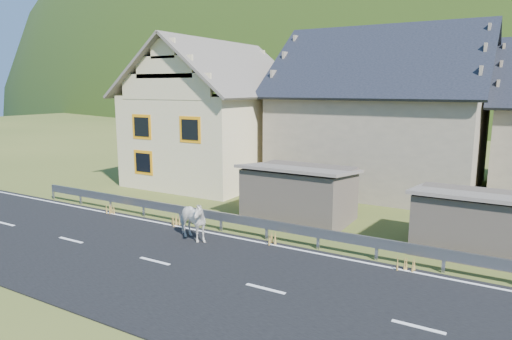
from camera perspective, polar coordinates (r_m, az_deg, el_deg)
The scene contains 10 objects.
ground at distance 12.84m, azimuth 1.20°, elevation -14.79°, with size 160.00×160.00×0.00m, color #324119.
road at distance 12.83m, azimuth 1.20°, elevation -14.71°, with size 60.00×7.00×0.04m, color black.
lane_markings at distance 12.82m, azimuth 1.20°, elevation -14.61°, with size 60.00×6.60×0.01m, color silver.
guardrail at distance 15.73m, azimuth 7.78°, elevation -7.88°, with size 28.10×0.09×0.75m.
shed_left at distance 18.84m, azimuth 5.48°, elevation -3.08°, with size 4.30×3.30×2.40m, color brown.
shed_right at distance 16.82m, azimuth 25.37°, elevation -6.05°, with size 3.80×2.90×2.20m, color brown.
house_cream at distance 27.15m, azimuth -5.03°, elevation 7.96°, with size 7.80×9.80×8.30m.
house_stone_a at distance 26.05m, azimuth 15.60°, elevation 8.14°, with size 10.80×9.80×8.90m.
conifer_patch at distance 134.60m, azimuth 3.47°, elevation 10.52°, with size 76.00×50.00×28.00m, color black.
horse at distance 16.52m, azimuth -8.19°, elevation -6.21°, with size 1.76×0.80×1.48m, color white.
Camera 1 is at (5.62, -10.18, 5.44)m, focal length 32.00 mm.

